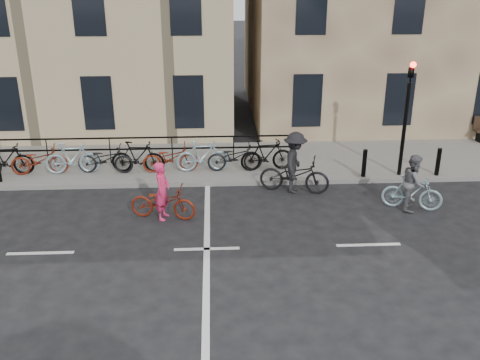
{
  "coord_description": "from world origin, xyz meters",
  "views": [
    {
      "loc": [
        0.22,
        -11.51,
        6.4
      ],
      "look_at": [
        0.9,
        1.75,
        1.1
      ],
      "focal_mm": 40.0,
      "sensor_mm": 36.0,
      "label": 1
    }
  ],
  "objects_px": {
    "cyclist_grey": "(413,188)",
    "cyclist_dark": "(295,169)",
    "cyclist_pink": "(163,199)",
    "traffic_light": "(407,105)"
  },
  "relations": [
    {
      "from": "cyclist_pink",
      "to": "cyclist_dark",
      "type": "xyz_separation_m",
      "value": [
        3.83,
        1.67,
        0.18
      ]
    },
    {
      "from": "cyclist_grey",
      "to": "cyclist_dark",
      "type": "relative_size",
      "value": 0.77
    },
    {
      "from": "cyclist_pink",
      "to": "traffic_light",
      "type": "bearing_deg",
      "value": -58.09
    },
    {
      "from": "cyclist_grey",
      "to": "cyclist_dark",
      "type": "distance_m",
      "value": 3.44
    },
    {
      "from": "traffic_light",
      "to": "cyclist_dark",
      "type": "distance_m",
      "value": 4.04
    },
    {
      "from": "cyclist_dark",
      "to": "cyclist_grey",
      "type": "bearing_deg",
      "value": -98.83
    },
    {
      "from": "cyclist_pink",
      "to": "cyclist_dark",
      "type": "distance_m",
      "value": 4.18
    },
    {
      "from": "traffic_light",
      "to": "cyclist_pink",
      "type": "bearing_deg",
      "value": -161.06
    },
    {
      "from": "cyclist_pink",
      "to": "cyclist_grey",
      "type": "distance_m",
      "value": 6.97
    },
    {
      "from": "cyclist_dark",
      "to": "traffic_light",
      "type": "bearing_deg",
      "value": -60.64
    }
  ]
}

